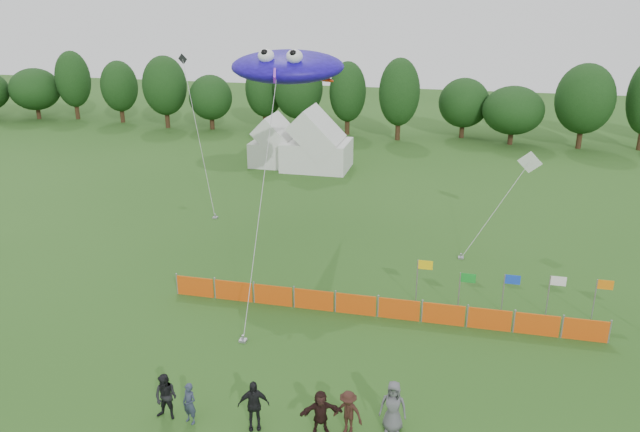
% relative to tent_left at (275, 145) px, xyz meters
% --- Properties ---
extents(ground, '(160.00, 160.00, 0.00)m').
position_rel_tent_left_xyz_m(ground, '(10.16, -32.05, -1.73)').
color(ground, '#234C16').
rests_on(ground, ground).
extents(treeline, '(104.57, 8.78, 8.36)m').
position_rel_tent_left_xyz_m(treeline, '(11.77, 12.88, 2.45)').
color(treeline, '#382314').
rests_on(treeline, ground).
extents(tent_left, '(3.89, 3.89, 3.43)m').
position_rel_tent_left_xyz_m(tent_left, '(0.00, 0.00, 0.00)').
color(tent_left, silver).
rests_on(tent_left, ground).
extents(tent_right, '(5.54, 4.43, 3.91)m').
position_rel_tent_left_xyz_m(tent_right, '(3.81, -0.54, 0.24)').
color(tent_right, silver).
rests_on(tent_right, ground).
extents(barrier_fence, '(19.90, 0.06, 1.00)m').
position_rel_tent_left_xyz_m(barrier_fence, '(12.54, -24.74, -1.23)').
color(barrier_fence, '#D0480B').
rests_on(barrier_fence, ground).
extents(flag_row, '(10.73, 0.77, 2.23)m').
position_rel_tent_left_xyz_m(flag_row, '(19.34, -22.93, -0.35)').
color(flag_row, gray).
rests_on(flag_row, ground).
extents(spectator_a, '(0.65, 0.54, 1.54)m').
position_rel_tent_left_xyz_m(spectator_a, '(7.35, -33.68, -0.97)').
color(spectator_a, '#283044').
rests_on(spectator_a, ground).
extents(spectator_b, '(0.87, 0.69, 1.74)m').
position_rel_tent_left_xyz_m(spectator_b, '(6.46, -33.66, -0.86)').
color(spectator_b, black).
rests_on(spectator_b, ground).
extents(spectator_c, '(1.16, 0.83, 1.62)m').
position_rel_tent_left_xyz_m(spectator_c, '(12.78, -32.96, -0.92)').
color(spectator_c, black).
rests_on(spectator_c, ground).
extents(spectator_d, '(1.17, 0.78, 1.85)m').
position_rel_tent_left_xyz_m(spectator_d, '(9.60, -33.45, -0.81)').
color(spectator_d, black).
rests_on(spectator_d, ground).
extents(spectator_e, '(0.93, 0.60, 1.89)m').
position_rel_tent_left_xyz_m(spectator_e, '(14.23, -32.46, -0.79)').
color(spectator_e, '#4F4F54').
rests_on(spectator_e, ground).
extents(spectator_f, '(1.53, 0.97, 1.57)m').
position_rel_tent_left_xyz_m(spectator_f, '(11.86, -33.09, -0.95)').
color(spectator_f, black).
rests_on(spectator_f, ground).
extents(stingray_kite, '(6.90, 19.75, 11.42)m').
position_rel_tent_left_xyz_m(stingray_kite, '(6.19, -16.41, 8.54)').
color(stingray_kite, '#210DC0').
rests_on(stingray_kite, ground).
extents(small_kite_white, '(4.36, 4.55, 5.43)m').
position_rel_tent_left_xyz_m(small_kite_white, '(18.91, -13.75, 1.97)').
color(small_kite_white, white).
rests_on(small_kite_white, ground).
extents(small_kite_dark, '(6.27, 9.05, 9.74)m').
position_rel_tent_left_xyz_m(small_kite_dark, '(-3.12, -8.99, 3.64)').
color(small_kite_dark, black).
rests_on(small_kite_dark, ground).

